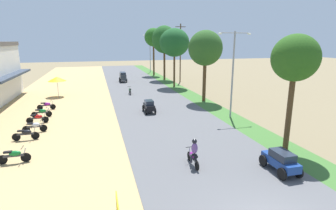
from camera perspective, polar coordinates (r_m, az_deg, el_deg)
The scene contains 20 objects.
parked_motorbike_nearest at distance 17.95m, azimuth -30.22°, elevation -9.32°, with size 1.80×0.54×0.94m.
parked_motorbike_second at distance 21.53m, azimuth -28.28°, elevation -5.43°, with size 1.80×0.54×0.94m.
parked_motorbike_third at distance 23.03m, azimuth -26.74°, elevation -4.09°, with size 1.80×0.54×0.94m.
parked_motorbike_fourth at distance 25.42m, azimuth -26.27°, elevation -2.46°, with size 1.80×0.54×0.94m.
parked_motorbike_fifth at distance 27.25m, azimuth -25.55°, elevation -1.37°, with size 1.80×0.54×0.94m.
parked_motorbike_sixth at distance 29.99m, azimuth -24.70°, elevation -0.01°, with size 1.80×0.54×0.94m.
vendor_umbrella at distance 36.38m, azimuth -22.81°, elevation 5.20°, with size 2.20×2.20×2.52m.
median_tree_nearest at distance 18.02m, azimuth 25.71°, elevation 8.86°, with size 2.84×2.84×7.36m.
median_tree_second at distance 30.84m, azimuth 8.05°, elevation 11.97°, with size 3.87×3.87×8.13m.
median_tree_third at distance 40.58m, azimuth 1.39°, elevation 13.28°, with size 4.45×4.45×8.78m.
median_tree_fourth at distance 48.34m, azimuth -0.80°, elevation 13.89°, with size 4.40×4.40×9.58m.
median_tree_fifth at distance 54.72m, azimuth -3.15°, elevation 14.29°, with size 3.59×3.59×9.44m.
streetlamp_near at distance 24.67m, azimuth 13.81°, elevation 7.55°, with size 3.16×0.20×7.76m.
streetlamp_mid at distance 60.20m, azimuth -3.87°, elevation 11.58°, with size 3.16×0.20×8.35m.
utility_pole_near at distance 45.89m, azimuth 2.67°, elevation 11.25°, with size 1.80×0.20×9.77m.
car_sedan_blue at distance 15.75m, azimuth 23.14°, elevation -10.90°, with size 1.10×2.26×1.19m.
car_hatchback_black at distance 26.18m, azimuth -4.11°, elevation -0.18°, with size 1.04×2.00×1.23m.
car_van_charcoal at distance 46.45m, azimuth -9.69°, elevation 6.08°, with size 1.19×2.41×1.67m.
motorbike_ahead_second at distance 15.17m, azimuth 5.53°, elevation -10.28°, with size 0.54×1.80×1.66m.
motorbike_ahead_third at distance 35.60m, azimuth -8.21°, elevation 3.13°, with size 0.54×1.80×0.94m.
Camera 1 is at (-6.08, -6.86, 6.99)m, focal length 28.29 mm.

